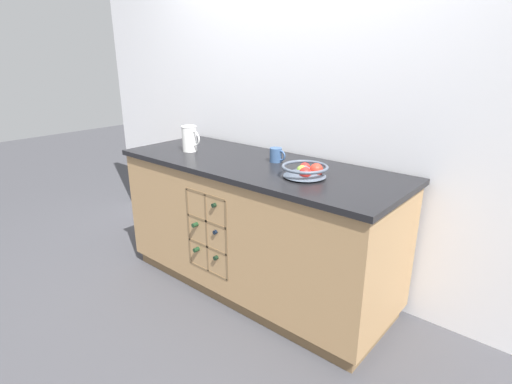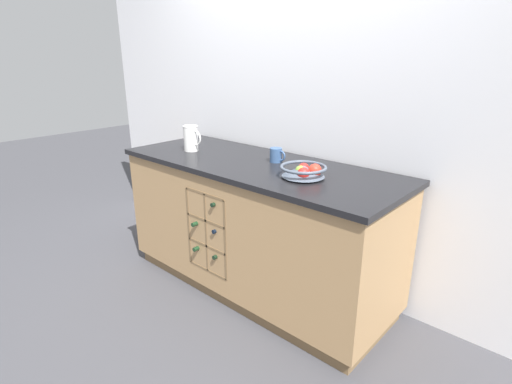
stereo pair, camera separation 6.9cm
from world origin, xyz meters
name	(u,v)px [view 1 (the left image)]	position (x,y,z in m)	size (l,w,h in m)	color
ground_plane	(256,285)	(0.00, 0.00, 0.00)	(14.00, 14.00, 0.00)	#424247
back_wall	(295,104)	(0.00, 0.42, 1.27)	(4.40, 0.06, 2.55)	white
kitchen_island	(256,227)	(0.00, 0.00, 0.47)	(1.99, 0.76, 0.93)	brown
fruit_bowl	(305,170)	(0.43, -0.07, 0.98)	(0.27, 0.27, 0.09)	#4C5666
white_pitcher	(190,138)	(-0.58, -0.06, 1.03)	(0.17, 0.11, 0.19)	white
ceramic_mug	(276,155)	(0.09, 0.10, 0.98)	(0.12, 0.08, 0.09)	#385684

